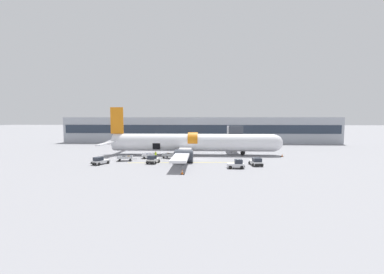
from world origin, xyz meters
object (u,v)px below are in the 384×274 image
baggage_cart_loading (170,156)px  ground_crew_loader_a (179,155)px  airplane (191,143)px  baggage_cart_empty (126,158)px  ground_crew_supervisor (156,155)px  baggage_tug_lead (153,160)px  baggage_tug_spare (100,161)px  ground_crew_loader_b (189,156)px  baggage_tug_mid (256,162)px  baggage_cart_queued (150,156)px  baggage_tug_rear (236,164)px  ground_crew_driver (188,153)px

baggage_cart_loading → ground_crew_loader_a: bearing=-38.2°
airplane → baggage_cart_empty: airplane is taller
baggage_cart_empty → ground_crew_supervisor: (5.81, 1.08, 0.43)m
baggage_tug_lead → baggage_tug_spare: size_ratio=0.85×
ground_crew_loader_b → baggage_cart_empty: bearing=-174.1°
baggage_tug_mid → ground_crew_loader_a: size_ratio=1.92×
baggage_cart_empty → baggage_tug_spare: bearing=-132.9°
baggage_tug_spare → ground_crew_loader_a: size_ratio=2.04×
baggage_cart_loading → baggage_cart_queued: size_ratio=1.02×
baggage_tug_spare → ground_crew_loader_b: size_ratio=2.05×
airplane → ground_crew_loader_b: size_ratio=24.52×
baggage_cart_empty → ground_crew_supervisor: 5.93m
airplane → baggage_tug_mid: 17.29m
baggage_cart_empty → baggage_tug_rear: bearing=-15.8°
airplane → baggage_cart_queued: (-8.45, -4.96, -2.25)m
baggage_tug_mid → baggage_tug_rear: baggage_tug_rear is taller
baggage_cart_queued → baggage_tug_rear: bearing=-29.1°
airplane → ground_crew_loader_a: size_ratio=24.40×
ground_crew_loader_b → ground_crew_driver: (-0.33, 3.87, 0.02)m
baggage_tug_rear → baggage_cart_empty: size_ratio=0.74×
baggage_cart_loading → ground_crew_driver: 4.16m
ground_crew_supervisor → ground_crew_loader_b: bearing=1.8°
baggage_cart_loading → ground_crew_supervisor: bearing=-140.3°
baggage_cart_empty → ground_crew_loader_a: 10.65m
baggage_cart_empty → ground_crew_driver: size_ratio=2.29×
baggage_tug_mid → ground_crew_loader_a: ground_crew_loader_a is taller
baggage_tug_mid → baggage_tug_spare: 28.40m
baggage_tug_rear → ground_crew_loader_b: 11.22m
baggage_tug_mid → airplane: bearing=136.1°
baggage_tug_lead → ground_crew_loader_a: 6.05m
baggage_tug_rear → ground_crew_loader_b: (-8.56, 7.25, 0.23)m
airplane → ground_crew_loader_b: (-0.05, -7.13, -1.88)m
baggage_tug_mid → ground_crew_supervisor: 19.62m
airplane → baggage_tug_rear: bearing=-59.4°
baggage_cart_queued → ground_crew_loader_a: bearing=-15.9°
ground_crew_loader_a → ground_crew_driver: 3.88m
baggage_tug_spare → baggage_cart_empty: (3.51, 3.78, -0.09)m
baggage_cart_queued → ground_crew_loader_b: 8.68m
baggage_cart_queued → ground_crew_loader_b: (8.39, -2.18, 0.37)m
baggage_cart_loading → airplane: bearing=51.7°
baggage_tug_lead → baggage_cart_loading: bearing=66.0°
baggage_cart_loading → baggage_tug_rear: bearing=-36.2°
airplane → baggage_tug_rear: (8.51, -14.38, -2.11)m
baggage_tug_rear → ground_crew_supervisor: (-15.22, 7.04, 0.29)m
baggage_cart_loading → baggage_tug_lead: bearing=-114.0°
airplane → baggage_cart_queued: size_ratio=10.26×
baggage_tug_rear → baggage_cart_loading: (-12.59, 9.22, -0.10)m
ground_crew_loader_b → baggage_tug_mid: bearing=-21.0°
baggage_tug_mid → ground_crew_supervisor: bearing=166.6°
baggage_cart_loading → baggage_cart_empty: bearing=-158.8°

